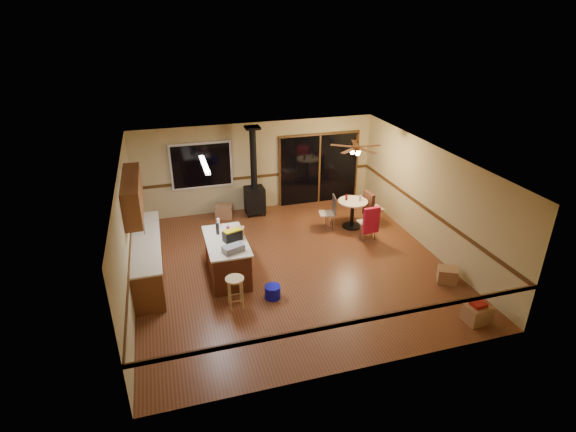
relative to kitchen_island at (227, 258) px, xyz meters
name	(u,v)px	position (x,y,z in m)	size (l,w,h in m)	color
floor	(292,265)	(1.50, 0.00, -0.45)	(7.00, 7.00, 0.00)	brown
ceiling	(292,160)	(1.50, 0.00, 2.15)	(7.00, 7.00, 0.00)	silver
wall_back	(257,167)	(1.50, 3.50, 0.85)	(7.00, 7.00, 0.00)	tan
wall_front	(356,307)	(1.50, -3.50, 0.85)	(7.00, 7.00, 0.00)	tan
wall_left	(127,236)	(-2.00, 0.00, 0.85)	(7.00, 7.00, 0.00)	tan
wall_right	(430,198)	(5.00, 0.00, 0.85)	(7.00, 7.00, 0.00)	tan
chair_rail	(292,227)	(1.50, 0.00, 0.55)	(7.00, 7.00, 0.08)	#482B12
window	(201,166)	(-0.10, 3.45, 1.05)	(1.72, 0.10, 1.32)	black
sliding_door	(319,169)	(3.40, 3.45, 0.60)	(2.52, 0.10, 2.10)	black
lower_cabinets	(148,259)	(-1.70, 0.50, -0.02)	(0.60, 3.00, 0.86)	brown
countertop	(145,241)	(-1.70, 0.50, 0.43)	(0.64, 3.04, 0.04)	beige
upper_cabinets	(132,195)	(-1.83, 0.70, 1.45)	(0.35, 2.00, 0.80)	brown
kitchen_island	(227,258)	(0.00, 0.00, 0.00)	(0.88, 1.68, 0.90)	#4F2313
wood_stove	(254,191)	(1.30, 3.05, 0.28)	(0.55, 0.50, 2.52)	black
ceiling_fan	(356,149)	(3.67, 1.49, 1.76)	(0.24, 0.24, 0.55)	brown
fluorescent_strip	(205,165)	(-0.30, 0.30, 2.11)	(0.10, 1.20, 0.04)	white
toolbox_grey	(233,248)	(0.07, -0.54, 0.52)	(0.44, 0.24, 0.14)	slate
toolbox_black	(232,236)	(0.14, -0.04, 0.56)	(0.40, 0.21, 0.22)	black
toolbox_yellow_lid	(232,231)	(0.14, -0.04, 0.68)	(0.37, 0.19, 0.03)	gold
box_on_island	(239,232)	(0.32, 0.14, 0.54)	(0.20, 0.27, 0.18)	#986A43
bottle_dark	(218,229)	(-0.13, 0.34, 0.58)	(0.08, 0.08, 0.27)	black
bottle_pink	(228,231)	(0.09, 0.20, 0.57)	(0.08, 0.08, 0.25)	#D84C8C
bottle_white	(218,222)	(-0.06, 0.72, 0.55)	(0.07, 0.07, 0.20)	white
bar_stool	(235,293)	(-0.04, -1.22, -0.11)	(0.37, 0.37, 0.68)	tan
blue_bucket	(273,292)	(0.75, -1.12, -0.31)	(0.33, 0.33, 0.28)	#0D0DC0
dining_table	(352,209)	(3.67, 1.49, 0.07)	(0.81, 0.81, 0.78)	black
glass_red	(347,197)	(3.52, 1.59, 0.41)	(0.06, 0.06, 0.17)	#590C14
glass_cream	(360,198)	(3.85, 1.44, 0.40)	(0.06, 0.06, 0.15)	beige
chair_left	(331,209)	(3.07, 1.57, 0.14)	(0.48, 0.47, 0.51)	tan
chair_near	(371,220)	(3.78, 0.61, 0.14)	(0.45, 0.49, 0.70)	tan
chair_right	(369,204)	(4.19, 1.52, 0.14)	(0.50, 0.46, 0.70)	tan
box_under_window	(224,211)	(0.39, 3.10, -0.26)	(0.47, 0.38, 0.38)	#986A43
box_corner_a	(477,313)	(4.33, -2.96, -0.28)	(0.47, 0.39, 0.35)	#986A43
box_corner_b	(447,275)	(4.60, -1.61, -0.29)	(0.41, 0.35, 0.33)	#986A43
box_small_red	(479,304)	(4.33, -2.96, -0.06)	(0.27, 0.22, 0.07)	maroon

